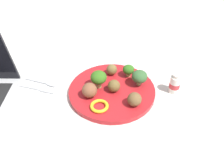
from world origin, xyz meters
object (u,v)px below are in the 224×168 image
Objects in this scene: meatball_mid_right at (90,90)px; pepper_ring_back_left at (99,106)px; broccoli_floret_mid_left at (99,77)px; fork at (43,82)px; knife at (37,88)px; broccoli_floret_center at (140,77)px; meatball_far_rim at (114,86)px; broccoli_floret_near_rim at (128,70)px; yogurt_bottle at (175,84)px; napkin at (38,86)px; plate at (112,91)px; meatball_front_right at (134,99)px; meatball_near_rim at (112,70)px.

pepper_ring_back_left is (0.04, -0.04, -0.02)m from meatball_mid_right.
broccoli_floret_mid_left is 0.49× the size of fork.
knife is at bearing -96.93° from fork.
meatball_far_rim is (-0.07, -0.05, -0.01)m from broccoli_floret_center.
yogurt_bottle reaches higher than broccoli_floret_near_rim.
broccoli_floret_mid_left is at bearing 8.54° from napkin.
broccoli_floret_center is at bearing 11.54° from napkin.
yogurt_bottle is at bearing 8.07° from fork.
meatball_mid_right is at bearing -140.09° from plate.
broccoli_floret_center is at bearing 16.35° from broccoli_floret_mid_left.
broccoli_floret_mid_left is 0.21m from knife.
broccoli_floret_near_rim is at bearing 71.86° from pepper_ring_back_left.
broccoli_floret_center reaches higher than meatball_front_right.
fork is at bearing 167.46° from meatball_mid_right.
fork and knife have the same top height.
knife is (-0.33, 0.01, -0.03)m from meatball_front_right.
broccoli_floret_mid_left is at bearing 105.60° from pepper_ring_back_left.
pepper_ring_back_left is (-0.02, -0.09, 0.01)m from plate.
broccoli_floret_center reaches higher than meatball_far_rim.
meatball_far_rim is (0.01, -0.01, 0.03)m from plate.
napkin is (-0.23, 0.06, -0.02)m from pepper_ring_back_left.
broccoli_floret_mid_left is at bearing -108.46° from meatball_near_rim.
meatball_mid_right is 0.19m from knife.
meatball_front_right is 1.14× the size of meatball_near_rim.
plate reaches higher than napkin.
broccoli_floret_center is at bearing -41.86° from broccoli_floret_near_rim.
meatball_mid_right reaches higher than meatball_near_rim.
broccoli_floret_near_rim is 0.30m from fork.
knife is (-0.20, -0.05, -0.05)m from broccoli_floret_mid_left.
plate is 4.69× the size of broccoli_floret_mid_left.
meatball_front_right is at bearing 19.81° from pepper_ring_back_left.
napkin is at bearing -119.30° from fork.
broccoli_floret_mid_left is 0.06m from meatball_far_rim.
meatball_mid_right is 0.85× the size of pepper_ring_back_left.
broccoli_floret_mid_left is 0.25m from yogurt_bottle.
broccoli_floret_near_rim is 0.06m from meatball_near_rim.
knife is at bearing -156.34° from broccoli_floret_near_rim.
meatball_mid_right reaches higher than meatball_front_right.
fork is (-0.32, -0.05, -0.04)m from broccoli_floret_center.
meatball_mid_right is 0.28× the size of napkin.
meatball_mid_right is at bearing 177.60° from meatball_front_right.
yogurt_bottle is (0.20, 0.05, 0.02)m from plate.
pepper_ring_back_left is at bearing -89.20° from meatball_near_rim.
broccoli_floret_near_rim is 0.14m from meatball_front_right.
meatball_near_rim is at bearing 103.99° from plate.
knife is (-0.33, -0.09, -0.04)m from broccoli_floret_center.
broccoli_floret_near_rim is at bearing 170.24° from yogurt_bottle.
meatball_front_right is at bearing -25.75° from broccoli_floret_mid_left.
meatball_front_right is at bearing -5.02° from napkin.
yogurt_bottle is at bearing -9.76° from broccoli_floret_near_rim.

